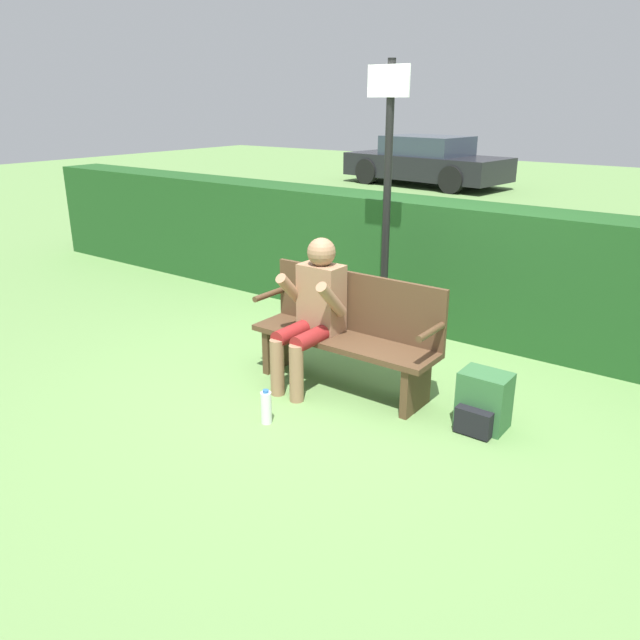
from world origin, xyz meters
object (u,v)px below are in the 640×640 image
at_px(person_seated, 313,307).
at_px(backpack, 483,402).
at_px(park_bench, 348,332).
at_px(water_bottle, 266,407).
at_px(parked_car, 426,162).
at_px(signpost, 387,189).

relative_size(person_seated, backpack, 2.89).
bearing_deg(park_bench, backpack, -0.96).
relative_size(person_seated, water_bottle, 4.56).
distance_m(park_bench, parked_car, 12.64).
xyz_separation_m(water_bottle, signpost, (-0.18, 1.89, 1.32)).
distance_m(backpack, water_bottle, 1.53).
relative_size(park_bench, parked_car, 0.35).
xyz_separation_m(water_bottle, parked_car, (-5.16, 12.37, 0.50)).
bearing_deg(person_seated, signpost, 92.16).
relative_size(signpost, parked_car, 0.56).
distance_m(park_bench, person_seated, 0.34).
height_order(signpost, parked_car, signpost).
bearing_deg(parked_car, water_bottle, -60.06).
height_order(park_bench, water_bottle, park_bench).
height_order(park_bench, backpack, park_bench).
bearing_deg(parked_car, person_seated, -59.35).
relative_size(water_bottle, parked_car, 0.06).
bearing_deg(park_bench, person_seated, -150.82).
bearing_deg(person_seated, water_bottle, -79.38).
bearing_deg(signpost, park_bench, -74.37).
bearing_deg(backpack, signpost, 144.40).
bearing_deg(water_bottle, parked_car, 112.65).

